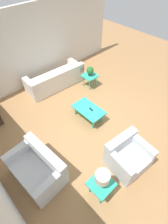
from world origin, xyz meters
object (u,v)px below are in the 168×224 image
object	(u,v)px
armchair	(127,156)
side_table_plant	(90,77)
side_table_lamp	(101,185)
loveseat	(38,169)
potted_plant	(90,71)
table_lamp	(102,178)
coffee_table	(89,110)
sofa	(56,80)

from	to	relation	value
armchair	side_table_plant	xyz separation A→B (m)	(2.93, -1.60, 0.08)
armchair	side_table_lamp	bearing A→B (deg)	-170.94
loveseat	side_table_plant	bearing A→B (deg)	112.74
armchair	potted_plant	size ratio (longest dim) A/B	2.97
table_lamp	side_table_lamp	bearing A→B (deg)	135.00
side_table_lamp	coffee_table	bearing A→B (deg)	-37.79
side_table_lamp	loveseat	bearing A→B (deg)	30.57
armchair	side_table_plant	size ratio (longest dim) A/B	2.05
armchair	side_table_plant	bearing A→B (deg)	67.35
loveseat	potted_plant	world-z (taller)	potted_plant
loveseat	table_lamp	size ratio (longest dim) A/B	3.05
sofa	coffee_table	size ratio (longest dim) A/B	2.25
armchair	side_table_plant	world-z (taller)	armchair
loveseat	coffee_table	distance (m)	2.24
coffee_table	table_lamp	distance (m)	2.35
side_table_plant	side_table_lamp	distance (m)	3.97
armchair	coffee_table	bearing A→B (deg)	83.33
armchair	table_lamp	xyz separation A→B (m)	(-0.05, 1.01, 0.47)
side_table_plant	side_table_lamp	world-z (taller)	same
loveseat	coffee_table	bearing A→B (deg)	99.85
coffee_table	loveseat	bearing A→B (deg)	103.60
loveseat	armchair	bearing A→B (deg)	51.32
armchair	table_lamp	distance (m)	1.12
loveseat	sofa	bearing A→B (deg)	132.53
coffee_table	potted_plant	xyz separation A→B (m)	(1.16, -1.20, 0.32)
side_table_plant	sofa	bearing A→B (deg)	47.49
side_table_lamp	table_lamp	world-z (taller)	table_lamp
potted_plant	armchair	bearing A→B (deg)	151.29
loveseat	side_table_lamp	world-z (taller)	loveseat
side_table_plant	side_table_lamp	bearing A→B (deg)	138.72
coffee_table	table_lamp	bearing A→B (deg)	142.21
coffee_table	side_table_plant	size ratio (longest dim) A/B	1.99
side_table_plant	table_lamp	world-z (taller)	table_lamp
armchair	loveseat	distance (m)	2.17
side_table_lamp	side_table_plant	bearing A→B (deg)	-41.28
side_table_lamp	sofa	bearing A→B (deg)	-23.52
side_table_plant	potted_plant	world-z (taller)	potted_plant
sofa	side_table_plant	size ratio (longest dim) A/B	4.48
potted_plant	table_lamp	xyz separation A→B (m)	(-2.98, 2.62, 0.12)
coffee_table	potted_plant	bearing A→B (deg)	-46.10
loveseat	potted_plant	distance (m)	3.80
coffee_table	sofa	bearing A→B (deg)	-7.33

